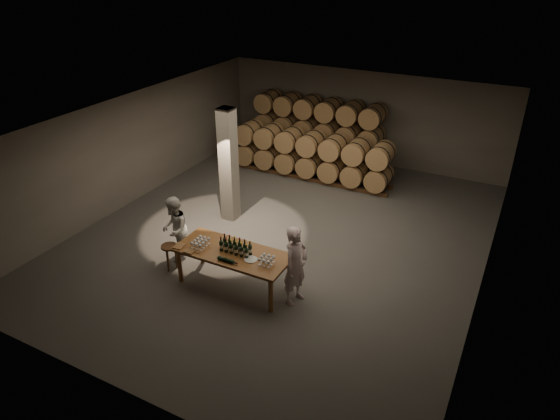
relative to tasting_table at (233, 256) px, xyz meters
The scene contains 15 objects.
room 3.34m from the tasting_table, 123.69° to the left, with size 12.00×12.00×12.00m.
tasting_table is the anchor object (origin of this frame).
barrel_stack_back 7.83m from the tasting_table, 99.94° to the left, with size 4.70×0.95×2.31m.
barrel_stack_front 6.37m from the tasting_table, 98.66° to the left, with size 5.48×0.95×1.57m.
bottle_cluster 0.24m from the tasting_table, ahead, with size 0.74×0.24×0.35m.
lying_bottles 0.43m from the tasting_table, 77.35° to the right, with size 0.49×0.09×0.09m.
glass_cluster_left 0.82m from the tasting_table, behind, with size 0.30×0.41×0.16m.
glass_cluster_right 0.91m from the tasting_table, ahead, with size 0.30×0.30×0.17m.
plate 0.54m from the tasting_table, 10.36° to the right, with size 0.29×0.29×0.02m, color silver.
notebook_near 0.97m from the tasting_table, 152.10° to the right, with size 0.22×0.18×0.03m, color brown.
notebook_corner 1.24m from the tasting_table, 162.72° to the right, with size 0.21×0.27×0.02m, color brown.
pen 0.79m from the tasting_table, 147.60° to the right, with size 0.01×0.01×0.14m, color black.
stool 1.72m from the tasting_table, behind, with size 0.38×0.38×0.64m.
person_man 1.48m from the tasting_table, ahead, with size 0.66×0.43×1.81m, color beige.
person_woman 1.87m from the tasting_table, behind, with size 0.80×0.63×1.65m, color silver.
Camera 1 is at (5.21, -10.25, 6.85)m, focal length 32.00 mm.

